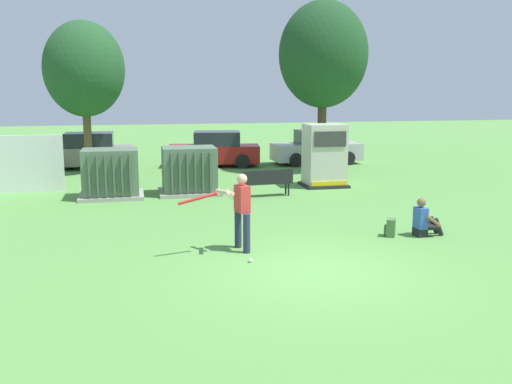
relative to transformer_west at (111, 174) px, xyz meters
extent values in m
plane|color=#5B9947|center=(4.23, -8.89, -0.79)|extent=(96.00, 96.00, 0.00)
cube|color=#9E9B93|center=(0.00, 0.01, -0.73)|extent=(2.10, 1.70, 0.12)
cube|color=#567056|center=(0.00, 0.01, 0.08)|extent=(1.80, 1.40, 1.50)
cube|color=#495F49|center=(-0.64, -0.75, 0.08)|extent=(0.06, 0.12, 1.27)
cube|color=#495F49|center=(-0.38, -0.75, 0.08)|extent=(0.06, 0.12, 1.27)
cube|color=#495F49|center=(-0.13, -0.75, 0.08)|extent=(0.06, 0.12, 1.27)
cube|color=#495F49|center=(0.13, -0.75, 0.08)|extent=(0.06, 0.12, 1.27)
cube|color=#495F49|center=(0.38, -0.75, 0.08)|extent=(0.06, 0.12, 1.27)
cube|color=#495F49|center=(0.64, -0.75, 0.08)|extent=(0.06, 0.12, 1.27)
cube|color=#9E9B93|center=(2.61, 0.13, -0.73)|extent=(2.10, 1.70, 0.12)
cube|color=#567056|center=(2.61, 0.13, 0.08)|extent=(1.80, 1.40, 1.50)
cube|color=#495F49|center=(1.98, -0.63, 0.08)|extent=(0.06, 0.12, 1.27)
cube|color=#495F49|center=(2.23, -0.63, 0.08)|extent=(0.06, 0.12, 1.27)
cube|color=#495F49|center=(2.49, -0.63, 0.08)|extent=(0.06, 0.12, 1.27)
cube|color=#495F49|center=(2.74, -0.63, 0.08)|extent=(0.06, 0.12, 1.27)
cube|color=#495F49|center=(3.00, -0.63, 0.08)|extent=(0.06, 0.12, 1.27)
cube|color=#495F49|center=(3.25, -0.63, 0.08)|extent=(0.06, 0.12, 1.27)
cube|color=#262626|center=(7.65, 0.61, -0.74)|extent=(1.60, 1.40, 0.10)
cube|color=beige|center=(7.65, 0.61, 0.41)|extent=(1.40, 1.20, 2.20)
cube|color=#383838|center=(7.65, -0.01, 1.02)|extent=(1.19, 0.04, 0.55)
cube|color=yellow|center=(7.65, -0.01, -0.59)|extent=(1.33, 0.04, 0.16)
cube|color=black|center=(5.09, -0.89, -0.34)|extent=(1.83, 0.55, 0.05)
cube|color=black|center=(5.10, -1.07, -0.09)|extent=(1.80, 0.19, 0.44)
cylinder|color=black|center=(4.31, -0.82, -0.58)|extent=(0.06, 0.06, 0.42)
cylinder|color=black|center=(5.84, -0.69, -0.58)|extent=(0.06, 0.06, 0.42)
cylinder|color=black|center=(4.34, -1.09, -0.58)|extent=(0.06, 0.06, 0.42)
cylinder|color=black|center=(5.86, -0.96, -0.58)|extent=(0.06, 0.06, 0.42)
cylinder|color=#282D4C|center=(3.14, -7.33, -0.35)|extent=(0.16, 0.16, 0.88)
cylinder|color=#282D4C|center=(3.04, -6.86, -0.35)|extent=(0.16, 0.16, 0.88)
cube|color=red|center=(3.09, -7.10, 0.39)|extent=(0.32, 0.44, 0.60)
sphere|color=#DBAD89|center=(3.09, -7.10, 0.84)|extent=(0.23, 0.23, 0.23)
cylinder|color=#DBAD89|center=(2.74, -7.27, 0.55)|extent=(0.15, 0.55, 0.09)
cylinder|color=#DBAD89|center=(2.70, -7.09, 0.55)|extent=(0.36, 0.51, 0.09)
cylinder|color=red|center=(2.06, -7.33, 0.48)|extent=(0.84, 0.25, 0.21)
sphere|color=red|center=(2.47, -7.24, 0.55)|extent=(0.08, 0.08, 0.08)
sphere|color=white|center=(3.08, -8.04, -0.74)|extent=(0.09, 0.09, 0.09)
cube|color=black|center=(7.61, -6.82, -0.69)|extent=(0.26, 0.35, 0.20)
cube|color=#3359B2|center=(7.61, -6.82, -0.33)|extent=(0.24, 0.37, 0.52)
sphere|color=brown|center=(7.61, -6.82, 0.06)|extent=(0.22, 0.22, 0.22)
cylinder|color=black|center=(7.82, -6.70, -0.57)|extent=(0.46, 0.16, 0.13)
cylinder|color=black|center=(8.05, -6.69, -0.56)|extent=(0.30, 0.14, 0.46)
cylinder|color=black|center=(7.84, -6.90, -0.57)|extent=(0.46, 0.16, 0.13)
cylinder|color=black|center=(8.06, -6.89, -0.56)|extent=(0.30, 0.14, 0.46)
cylinder|color=brown|center=(7.81, -6.57, -0.37)|extent=(0.42, 0.11, 0.32)
cylinder|color=brown|center=(7.84, -7.03, -0.37)|extent=(0.42, 0.11, 0.32)
cube|color=#4C723F|center=(6.89, -6.69, -0.57)|extent=(0.33, 0.38, 0.44)
cube|color=#3D5B33|center=(6.78, -6.62, -0.63)|extent=(0.16, 0.22, 0.22)
cylinder|color=brown|center=(-1.11, 5.85, 0.56)|extent=(0.33, 0.33, 2.70)
ellipsoid|color=#235128|center=(-1.11, 5.85, 3.60)|extent=(3.33, 3.33, 3.95)
cylinder|color=#4C3828|center=(8.85, 4.47, 0.76)|extent=(0.38, 0.38, 3.09)
ellipsoid|color=#1E4723|center=(8.85, 4.47, 4.23)|extent=(3.81, 3.81, 4.52)
cube|color=gray|center=(-1.33, 7.46, -0.21)|extent=(4.22, 1.74, 0.80)
cube|color=#262B33|center=(-1.18, 7.46, 0.51)|extent=(2.11, 1.58, 0.64)
cylinder|color=black|center=(-2.64, 6.62, -0.47)|extent=(0.64, 0.23, 0.64)
cylinder|color=black|center=(-2.62, 8.32, -0.47)|extent=(0.64, 0.23, 0.64)
cylinder|color=black|center=(-0.03, 6.59, -0.47)|extent=(0.64, 0.23, 0.64)
cylinder|color=black|center=(-0.02, 8.29, -0.47)|extent=(0.64, 0.23, 0.64)
cube|color=maroon|center=(4.43, 6.95, -0.21)|extent=(4.40, 2.29, 0.80)
cube|color=#262B33|center=(4.58, 6.93, 0.51)|extent=(2.31, 1.85, 0.64)
cylinder|color=black|center=(3.02, 6.30, -0.47)|extent=(0.67, 0.31, 0.64)
cylinder|color=black|center=(3.27, 7.98, -0.47)|extent=(0.67, 0.31, 0.64)
cylinder|color=black|center=(5.60, 5.92, -0.47)|extent=(0.67, 0.31, 0.64)
cylinder|color=black|center=(5.84, 7.60, -0.47)|extent=(0.67, 0.31, 0.64)
cube|color=#B2B2B7|center=(9.39, 6.82, -0.21)|extent=(4.27, 1.87, 0.80)
cube|color=#262B33|center=(9.54, 6.82, 0.51)|extent=(2.16, 1.64, 0.64)
cylinder|color=black|center=(8.12, 5.92, -0.47)|extent=(0.65, 0.25, 0.64)
cylinder|color=black|center=(8.05, 7.61, -0.47)|extent=(0.65, 0.25, 0.64)
cylinder|color=black|center=(10.73, 6.02, -0.47)|extent=(0.65, 0.25, 0.64)
cylinder|color=black|center=(10.66, 7.72, -0.47)|extent=(0.65, 0.25, 0.64)
camera|label=1|loc=(0.77, -19.26, 2.81)|focal=39.88mm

